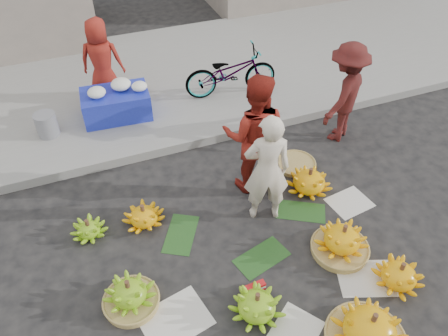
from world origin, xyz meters
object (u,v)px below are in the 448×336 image
object	(u,v)px
banana_bunch_4	(342,241)
vendor_cream	(267,170)
banana_bunch_0	(130,295)
flower_table	(116,102)
bicycle	(231,72)

from	to	relation	value
banana_bunch_4	vendor_cream	xyz separation A→B (m)	(-0.60, 0.89, 0.58)
banana_bunch_4	vendor_cream	distance (m)	1.22
banana_bunch_0	flower_table	xyz separation A→B (m)	(0.55, 3.47, 0.20)
banana_bunch_4	vendor_cream	size ratio (longest dim) A/B	0.49
banana_bunch_0	bicycle	xyz separation A→B (m)	(2.54, 3.43, 0.37)
banana_bunch_0	banana_bunch_4	bearing A→B (deg)	-4.66
vendor_cream	flower_table	bearing A→B (deg)	-47.08
banana_bunch_0	vendor_cream	world-z (taller)	vendor_cream
vendor_cream	bicycle	size ratio (longest dim) A/B	0.98
banana_bunch_0	vendor_cream	xyz separation A→B (m)	(1.90, 0.69, 0.61)
banana_bunch_0	banana_bunch_4	xyz separation A→B (m)	(2.50, -0.20, 0.02)
banana_bunch_4	bicycle	size ratio (longest dim) A/B	0.48
flower_table	bicycle	xyz separation A→B (m)	(1.99, -0.04, 0.17)
flower_table	bicycle	bearing A→B (deg)	3.28
banana_bunch_4	vendor_cream	bearing A→B (deg)	123.99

